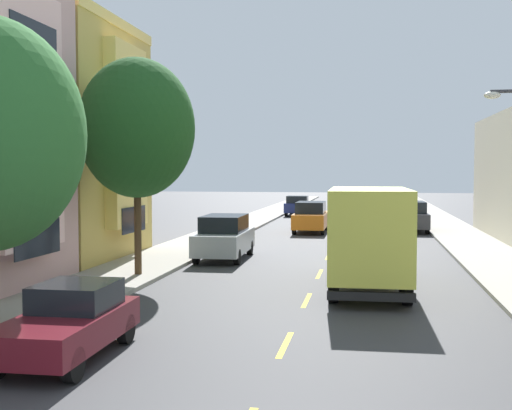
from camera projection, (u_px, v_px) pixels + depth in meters
ground_plane at (337, 238)px, 36.97m from camera, size 160.00×160.00×0.00m
sidewalk_left at (208, 239)px, 36.23m from camera, size 3.20×120.00×0.14m
sidewalk_right at (471, 243)px, 33.77m from camera, size 3.20×120.00×0.14m
lane_centerline_dashes at (331, 250)px, 31.56m from camera, size 0.14×47.20×0.01m
street_tree_second at (137, 128)px, 23.06m from camera, size 4.16×4.16×7.76m
delivery_box_truck at (369, 232)px, 20.98m from camera, size 2.56×7.57×3.31m
parked_hatchback_burgundy at (69, 322)px, 13.31m from camera, size 1.81×4.03×1.50m
parked_pickup_navy at (299, 206)px, 56.34m from camera, size 2.01×5.30×1.73m
parked_suv_charcoal at (411, 216)px, 41.10m from camera, size 2.02×4.83×1.93m
parked_suv_silver at (224, 237)px, 28.21m from camera, size 2.06×4.84×1.93m
parked_sedan_red at (406, 214)px, 47.22m from camera, size 1.83×4.51×1.43m
moving_orange_sedan at (311, 217)px, 40.58m from camera, size 1.95×4.80×1.93m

